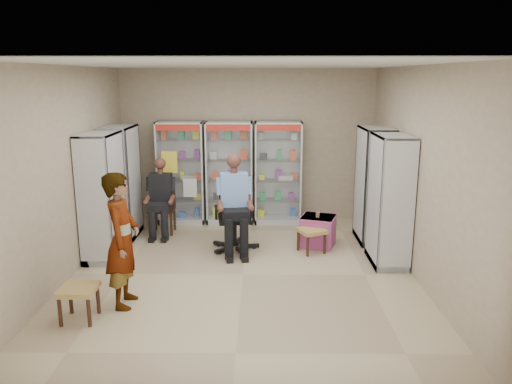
{
  "coord_description": "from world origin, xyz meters",
  "views": [
    {
      "loc": [
        0.26,
        -6.88,
        2.85
      ],
      "look_at": [
        0.19,
        0.7,
        1.09
      ],
      "focal_mm": 35.0,
      "sensor_mm": 36.0,
      "label": 1
    }
  ],
  "objects_px": {
    "cabinet_back_right": "(278,173)",
    "pink_trunk": "(318,231)",
    "woven_stool_b": "(79,303)",
    "standing_man": "(122,240)",
    "woven_stool_a": "(311,240)",
    "cabinet_left_near": "(102,197)",
    "wooden_chair": "(163,208)",
    "cabinet_back_left": "(181,173)",
    "seated_shopkeeper": "(234,206)",
    "cabinet_right_far": "(374,185)",
    "cabinet_back_mid": "(230,173)",
    "office_chair": "(234,215)",
    "cabinet_right_near": "(390,201)",
    "cabinet_left_far": "(121,182)"
  },
  "relations": [
    {
      "from": "cabinet_left_near",
      "to": "seated_shopkeeper",
      "type": "height_order",
      "value": "cabinet_left_near"
    },
    {
      "from": "cabinet_back_left",
      "to": "cabinet_right_far",
      "type": "bearing_deg",
      "value": -17.75
    },
    {
      "from": "cabinet_back_left",
      "to": "cabinet_right_far",
      "type": "xyz_separation_m",
      "value": [
        3.53,
        -1.13,
        0.0
      ]
    },
    {
      "from": "cabinet_back_left",
      "to": "cabinet_right_far",
      "type": "relative_size",
      "value": 1.0
    },
    {
      "from": "cabinet_back_mid",
      "to": "office_chair",
      "type": "xyz_separation_m",
      "value": [
        0.17,
        -1.63,
        -0.4
      ]
    },
    {
      "from": "woven_stool_b",
      "to": "standing_man",
      "type": "height_order",
      "value": "standing_man"
    },
    {
      "from": "cabinet_left_far",
      "to": "pink_trunk",
      "type": "distance_m",
      "value": 3.59
    },
    {
      "from": "cabinet_right_far",
      "to": "woven_stool_a",
      "type": "height_order",
      "value": "cabinet_right_far"
    },
    {
      "from": "cabinet_back_right",
      "to": "pink_trunk",
      "type": "distance_m",
      "value": 1.74
    },
    {
      "from": "cabinet_right_near",
      "to": "woven_stool_b",
      "type": "bearing_deg",
      "value": 114.92
    },
    {
      "from": "cabinet_back_mid",
      "to": "wooden_chair",
      "type": "relative_size",
      "value": 2.13
    },
    {
      "from": "cabinet_back_mid",
      "to": "cabinet_right_near",
      "type": "relative_size",
      "value": 1.0
    },
    {
      "from": "cabinet_left_far",
      "to": "office_chair",
      "type": "height_order",
      "value": "cabinet_left_far"
    },
    {
      "from": "office_chair",
      "to": "standing_man",
      "type": "distance_m",
      "value": 2.47
    },
    {
      "from": "woven_stool_a",
      "to": "cabinet_left_near",
      "type": "bearing_deg",
      "value": -175.32
    },
    {
      "from": "cabinet_back_left",
      "to": "cabinet_back_right",
      "type": "distance_m",
      "value": 1.9
    },
    {
      "from": "seated_shopkeeper",
      "to": "woven_stool_b",
      "type": "height_order",
      "value": "seated_shopkeeper"
    },
    {
      "from": "cabinet_back_right",
      "to": "pink_trunk",
      "type": "relative_size",
      "value": 3.7
    },
    {
      "from": "cabinet_left_near",
      "to": "wooden_chair",
      "type": "relative_size",
      "value": 2.13
    },
    {
      "from": "cabinet_left_near",
      "to": "woven_stool_b",
      "type": "height_order",
      "value": "cabinet_left_near"
    },
    {
      "from": "cabinet_back_left",
      "to": "cabinet_back_mid",
      "type": "bearing_deg",
      "value": 0.0
    },
    {
      "from": "cabinet_right_near",
      "to": "pink_trunk",
      "type": "height_order",
      "value": "cabinet_right_near"
    },
    {
      "from": "standing_man",
      "to": "cabinet_left_far",
      "type": "bearing_deg",
      "value": 14.46
    },
    {
      "from": "cabinet_back_right",
      "to": "wooden_chair",
      "type": "relative_size",
      "value": 2.13
    },
    {
      "from": "cabinet_left_far",
      "to": "standing_man",
      "type": "height_order",
      "value": "cabinet_left_far"
    },
    {
      "from": "woven_stool_b",
      "to": "standing_man",
      "type": "bearing_deg",
      "value": 44.37
    },
    {
      "from": "seated_shopkeeper",
      "to": "cabinet_back_left",
      "type": "bearing_deg",
      "value": 116.12
    },
    {
      "from": "cabinet_left_far",
      "to": "standing_man",
      "type": "bearing_deg",
      "value": 15.35
    },
    {
      "from": "woven_stool_b",
      "to": "standing_man",
      "type": "relative_size",
      "value": 0.24
    },
    {
      "from": "seated_shopkeeper",
      "to": "woven_stool_b",
      "type": "bearing_deg",
      "value": -132.58
    },
    {
      "from": "cabinet_back_mid",
      "to": "pink_trunk",
      "type": "height_order",
      "value": "cabinet_back_mid"
    },
    {
      "from": "cabinet_back_left",
      "to": "pink_trunk",
      "type": "distance_m",
      "value": 3.01
    },
    {
      "from": "cabinet_back_left",
      "to": "cabinet_back_right",
      "type": "height_order",
      "value": "same"
    },
    {
      "from": "cabinet_right_near",
      "to": "standing_man",
      "type": "xyz_separation_m",
      "value": [
        -3.69,
        -1.49,
        -0.14
      ]
    },
    {
      "from": "cabinet_left_near",
      "to": "office_chair",
      "type": "relative_size",
      "value": 1.66
    },
    {
      "from": "woven_stool_b",
      "to": "woven_stool_a",
      "type": "bearing_deg",
      "value": 38.54
    },
    {
      "from": "cabinet_right_near",
      "to": "pink_trunk",
      "type": "distance_m",
      "value": 1.47
    },
    {
      "from": "wooden_chair",
      "to": "seated_shopkeeper",
      "type": "relative_size",
      "value": 0.61
    },
    {
      "from": "cabinet_right_near",
      "to": "standing_man",
      "type": "distance_m",
      "value": 3.99
    },
    {
      "from": "cabinet_right_near",
      "to": "cabinet_right_far",
      "type": "bearing_deg",
      "value": 0.0
    },
    {
      "from": "cabinet_right_near",
      "to": "seated_shopkeeper",
      "type": "bearing_deg",
      "value": 77.15
    },
    {
      "from": "cabinet_left_far",
      "to": "woven_stool_b",
      "type": "relative_size",
      "value": 4.75
    },
    {
      "from": "cabinet_left_near",
      "to": "wooden_chair",
      "type": "bearing_deg",
      "value": 152.39
    },
    {
      "from": "cabinet_left_far",
      "to": "woven_stool_b",
      "type": "height_order",
      "value": "cabinet_left_far"
    },
    {
      "from": "cabinet_back_left",
      "to": "woven_stool_b",
      "type": "xyz_separation_m",
      "value": [
        -0.6,
        -4.15,
        -0.79
      ]
    },
    {
      "from": "cabinet_back_left",
      "to": "seated_shopkeeper",
      "type": "bearing_deg",
      "value": -56.24
    },
    {
      "from": "cabinet_back_mid",
      "to": "cabinet_left_near",
      "type": "bearing_deg",
      "value": -132.8
    },
    {
      "from": "cabinet_right_far",
      "to": "cabinet_back_right",
      "type": "bearing_deg",
      "value": 55.27
    },
    {
      "from": "woven_stool_a",
      "to": "cabinet_right_near",
      "type": "bearing_deg",
      "value": -22.75
    },
    {
      "from": "cabinet_back_mid",
      "to": "seated_shopkeeper",
      "type": "height_order",
      "value": "cabinet_back_mid"
    }
  ]
}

